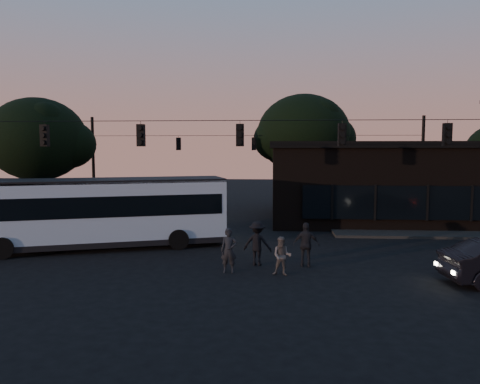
# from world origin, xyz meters

# --- Properties ---
(ground) EXTENTS (120.00, 120.00, 0.00)m
(ground) POSITION_xyz_m (0.00, 0.00, 0.00)
(ground) COLOR black
(ground) RESTS_ON ground
(sidewalk_far_right) EXTENTS (14.00, 10.00, 0.15)m
(sidewalk_far_right) POSITION_xyz_m (12.00, 14.00, 0.07)
(sidewalk_far_right) COLOR black
(sidewalk_far_right) RESTS_ON ground
(sidewalk_far_left) EXTENTS (14.00, 10.00, 0.15)m
(sidewalk_far_left) POSITION_xyz_m (-14.00, 14.00, 0.07)
(sidewalk_far_left) COLOR black
(sidewalk_far_left) RESTS_ON ground
(building) EXTENTS (15.40, 10.41, 5.40)m
(building) POSITION_xyz_m (9.00, 15.97, 2.71)
(building) COLOR black
(building) RESTS_ON ground
(tree_behind) EXTENTS (7.60, 7.60, 9.43)m
(tree_behind) POSITION_xyz_m (4.00, 22.00, 6.19)
(tree_behind) COLOR black
(tree_behind) RESTS_ON ground
(tree_left) EXTENTS (6.40, 6.40, 8.30)m
(tree_left) POSITION_xyz_m (-14.00, 13.00, 5.57)
(tree_left) COLOR black
(tree_left) RESTS_ON ground
(signal_rig_near) EXTENTS (26.24, 0.30, 7.50)m
(signal_rig_near) POSITION_xyz_m (0.00, 4.00, 4.45)
(signal_rig_near) COLOR black
(signal_rig_near) RESTS_ON ground
(signal_rig_far) EXTENTS (26.24, 0.30, 7.50)m
(signal_rig_far) POSITION_xyz_m (0.00, 20.00, 4.20)
(signal_rig_far) COLOR black
(signal_rig_far) RESTS_ON ground
(bus) EXTENTS (12.52, 6.66, 3.46)m
(bus) POSITION_xyz_m (-7.03, 5.58, 1.94)
(bus) COLOR #9FB3CB
(bus) RESTS_ON ground
(pedestrian_a) EXTENTS (0.66, 0.44, 1.79)m
(pedestrian_a) POSITION_xyz_m (-0.26, 1.35, 0.90)
(pedestrian_a) COLOR black
(pedestrian_a) RESTS_ON ground
(pedestrian_b) EXTENTS (0.81, 0.67, 1.53)m
(pedestrian_b) POSITION_xyz_m (1.85, 1.07, 0.76)
(pedestrian_b) COLOR #504B49
(pedestrian_b) RESTS_ON ground
(pedestrian_c) EXTENTS (1.12, 0.51, 1.87)m
(pedestrian_c) POSITION_xyz_m (2.89, 2.50, 0.94)
(pedestrian_c) COLOR black
(pedestrian_c) RESTS_ON ground
(pedestrian_d) EXTENTS (1.33, 0.92, 1.88)m
(pedestrian_d) POSITION_xyz_m (0.83, 2.63, 0.94)
(pedestrian_d) COLOR black
(pedestrian_d) RESTS_ON ground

